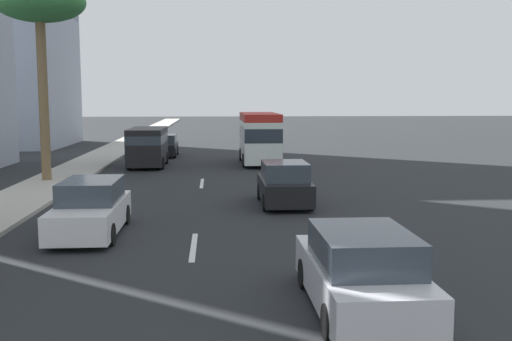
{
  "coord_description": "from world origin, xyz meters",
  "views": [
    {
      "loc": [
        -3.5,
        -0.58,
        4.14
      ],
      "look_at": [
        18.44,
        -2.16,
        1.45
      ],
      "focal_mm": 41.68,
      "sensor_mm": 36.0,
      "label": 1
    }
  ],
  "objects_px": {
    "car_fourth": "(91,209)",
    "van_fifth": "(148,144)",
    "car_lead": "(164,146)",
    "car_second": "(361,272)",
    "minibus_third": "(259,136)",
    "car_sixth": "(284,185)",
    "palm_tree": "(39,6)"
  },
  "relations": [
    {
      "from": "minibus_third",
      "to": "van_fifth",
      "type": "relative_size",
      "value": 1.26
    },
    {
      "from": "van_fifth",
      "to": "minibus_third",
      "type": "bearing_deg",
      "value": 98.43
    },
    {
      "from": "car_fourth",
      "to": "van_fifth",
      "type": "height_order",
      "value": "van_fifth"
    },
    {
      "from": "car_lead",
      "to": "palm_tree",
      "type": "xyz_separation_m",
      "value": [
        -13.12,
        4.65,
        7.75
      ]
    },
    {
      "from": "car_second",
      "to": "minibus_third",
      "type": "relative_size",
      "value": 0.71
    },
    {
      "from": "car_lead",
      "to": "car_fourth",
      "type": "xyz_separation_m",
      "value": [
        -24.52,
        0.21,
        0.05
      ]
    },
    {
      "from": "car_lead",
      "to": "car_sixth",
      "type": "distance_m",
      "value": 20.93
    },
    {
      "from": "van_fifth",
      "to": "car_second",
      "type": "bearing_deg",
      "value": 15.12
    },
    {
      "from": "minibus_third",
      "to": "palm_tree",
      "type": "height_order",
      "value": "palm_tree"
    },
    {
      "from": "car_second",
      "to": "van_fifth",
      "type": "relative_size",
      "value": 0.89
    },
    {
      "from": "car_lead",
      "to": "car_sixth",
      "type": "height_order",
      "value": "car_sixth"
    },
    {
      "from": "car_second",
      "to": "van_fifth",
      "type": "distance_m",
      "value": 26.13
    },
    {
      "from": "car_lead",
      "to": "car_fourth",
      "type": "relative_size",
      "value": 0.92
    },
    {
      "from": "car_second",
      "to": "minibus_third",
      "type": "bearing_deg",
      "value": -0.13
    },
    {
      "from": "minibus_third",
      "to": "car_second",
      "type": "bearing_deg",
      "value": 179.87
    },
    {
      "from": "car_second",
      "to": "car_fourth",
      "type": "height_order",
      "value": "car_fourth"
    },
    {
      "from": "car_fourth",
      "to": "car_sixth",
      "type": "relative_size",
      "value": 1.14
    },
    {
      "from": "minibus_third",
      "to": "van_fifth",
      "type": "bearing_deg",
      "value": 98.43
    },
    {
      "from": "van_fifth",
      "to": "car_sixth",
      "type": "height_order",
      "value": "van_fifth"
    },
    {
      "from": "car_sixth",
      "to": "car_lead",
      "type": "bearing_deg",
      "value": 17.43
    },
    {
      "from": "car_lead",
      "to": "car_second",
      "type": "height_order",
      "value": "car_second"
    },
    {
      "from": "car_lead",
      "to": "minibus_third",
      "type": "distance_m",
      "value": 8.44
    },
    {
      "from": "palm_tree",
      "to": "car_sixth",
      "type": "bearing_deg",
      "value": -122.11
    },
    {
      "from": "car_lead",
      "to": "palm_tree",
      "type": "bearing_deg",
      "value": -19.49
    },
    {
      "from": "car_fourth",
      "to": "van_fifth",
      "type": "xyz_separation_m",
      "value": [
        18.13,
        0.23,
        0.55
      ]
    },
    {
      "from": "car_second",
      "to": "van_fifth",
      "type": "xyz_separation_m",
      "value": [
        25.22,
        6.82,
        0.56
      ]
    },
    {
      "from": "car_second",
      "to": "car_sixth",
      "type": "relative_size",
      "value": 1.12
    },
    {
      "from": "minibus_third",
      "to": "car_fourth",
      "type": "bearing_deg",
      "value": 160.85
    },
    {
      "from": "car_fourth",
      "to": "van_fifth",
      "type": "relative_size",
      "value": 0.9
    },
    {
      "from": "car_fourth",
      "to": "palm_tree",
      "type": "relative_size",
      "value": 0.49
    },
    {
      "from": "van_fifth",
      "to": "car_fourth",
      "type": "bearing_deg",
      "value": 0.72
    },
    {
      "from": "car_fourth",
      "to": "van_fifth",
      "type": "distance_m",
      "value": 18.14
    }
  ]
}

